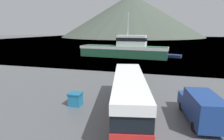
% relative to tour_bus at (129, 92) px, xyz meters
% --- Properties ---
extents(water_surface, '(240.00, 240.00, 0.00)m').
position_rel_tour_bus_xyz_m(water_surface, '(0.74, 134.03, -1.79)').
color(water_surface, slate).
rests_on(water_surface, ground).
extents(hill_backdrop, '(146.33, 146.33, 43.48)m').
position_rel_tour_bus_xyz_m(hill_backdrop, '(-26.99, 178.02, 19.95)').
color(hill_backdrop, '#424C42').
rests_on(hill_backdrop, ground).
extents(tour_bus, '(4.59, 11.54, 3.17)m').
position_rel_tour_bus_xyz_m(tour_bus, '(0.00, 0.00, 0.00)').
color(tour_bus, red).
rests_on(tour_bus, ground).
extents(delivery_van, '(2.66, 5.70, 2.38)m').
position_rel_tour_bus_xyz_m(delivery_van, '(5.60, -0.27, -0.53)').
color(delivery_van, navy).
rests_on(delivery_van, ground).
extents(fishing_boat, '(23.10, 6.50, 11.18)m').
position_rel_tour_bus_xyz_m(fishing_boat, '(-6.23, 31.09, 0.36)').
color(fishing_boat, '#1E5138').
rests_on(fishing_boat, water_surface).
extents(storage_bin, '(1.24, 1.06, 1.24)m').
position_rel_tour_bus_xyz_m(storage_bin, '(-5.07, 0.08, -1.16)').
color(storage_bin, teal).
rests_on(storage_bin, ground).
extents(small_boat, '(8.24, 4.28, 0.73)m').
position_rel_tour_bus_xyz_m(small_boat, '(4.27, 34.19, -1.43)').
color(small_boat, '#19234C').
rests_on(small_boat, water_surface).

